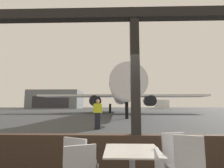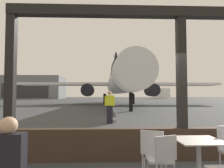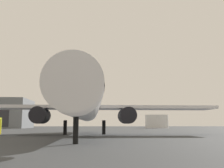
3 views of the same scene
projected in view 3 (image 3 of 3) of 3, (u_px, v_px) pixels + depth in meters
ground_plane at (83, 132)px, 41.99m from camera, size 220.00×220.00×0.00m
airplane at (84, 104)px, 29.42m from camera, size 31.70×31.65×10.39m
fuel_storage_tank at (157, 121)px, 87.23m from camera, size 7.68×7.68×4.33m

